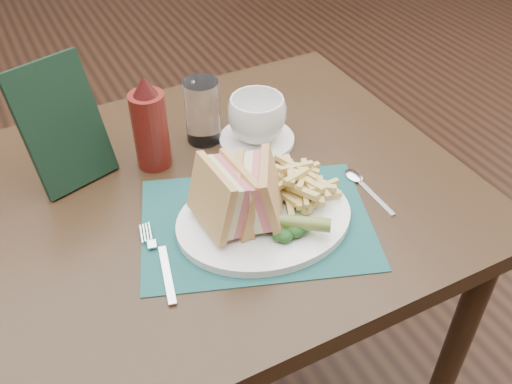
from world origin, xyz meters
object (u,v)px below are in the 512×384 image
table_main (223,315)px  plate (264,219)px  check_presenter (62,125)px  saucer (257,139)px  placemat (257,223)px  ketchup_bottle (149,122)px  sandwich_half_a (211,201)px  sandwich_half_b (246,191)px  coffee_cup (257,118)px  drinking_glass (202,111)px

table_main → plate: size_ratio=3.00×
check_presenter → saucer: bearing=-26.7°
saucer → placemat: bearing=-117.6°
table_main → ketchup_bottle: size_ratio=4.84×
sandwich_half_a → sandwich_half_b: sandwich_half_a is taller
plate → sandwich_half_b: 0.07m
table_main → plate: bearing=-75.3°
table_main → saucer: saucer is taller
plate → table_main: bearing=110.2°
sandwich_half_b → saucer: bearing=88.4°
placemat → saucer: saucer is taller
check_presenter → plate: bearing=-64.9°
plate → coffee_cup: bearing=71.0°
drinking_glass → ketchup_bottle: size_ratio=0.70×
saucer → check_presenter: check_presenter is taller
coffee_cup → drinking_glass: drinking_glass is taller
sandwich_half_a → drinking_glass: (0.10, 0.26, -0.01)m
plate → sandwich_half_a: sandwich_half_a is taller
placemat → drinking_glass: (0.02, 0.27, 0.06)m
table_main → sandwich_half_b: 0.46m
coffee_cup → ketchup_bottle: ketchup_bottle is taller
placemat → sandwich_half_b: 0.07m
check_presenter → sandwich_half_a: bearing=-75.2°
placemat → table_main: bearing=100.4°
table_main → placemat: (0.02, -0.12, 0.38)m
ketchup_bottle → check_presenter: size_ratio=0.81×
drinking_glass → check_presenter: bearing=179.7°
plate → saucer: plate is taller
placemat → drinking_glass: 0.28m
sandwich_half_a → drinking_glass: bearing=66.4°
coffee_cup → saucer: bearing=0.0°
plate → check_presenter: size_ratio=1.30×
ketchup_bottle → sandwich_half_a: bearing=-85.3°
placemat → check_presenter: check_presenter is taller
placemat → ketchup_bottle: 0.27m
placemat → ketchup_bottle: ketchup_bottle is taller
table_main → placemat: 0.40m
sandwich_half_a → sandwich_half_b: 0.06m
drinking_glass → sandwich_half_b: bearing=-98.0°
sandwich_half_b → saucer: 0.25m
sandwich_half_b → table_main: bearing=122.9°
sandwich_half_a → coffee_cup: bearing=44.2°
check_presenter → table_main: bearing=-51.7°
sandwich_half_b → coffee_cup: bearing=88.4°
plate → saucer: (0.10, 0.22, -0.00)m
sandwich_half_b → check_presenter: check_presenter is taller
plate → drinking_glass: (0.01, 0.28, 0.06)m
table_main → placemat: placemat is taller
sandwich_half_a → check_presenter: size_ratio=0.50×
plate → check_presenter: check_presenter is taller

